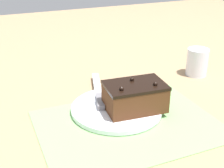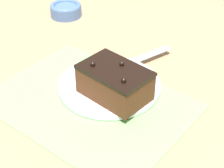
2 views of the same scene
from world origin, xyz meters
name	(u,v)px [view 2 (image 2 of 2)]	position (x,y,z in m)	size (l,w,h in m)	color
ground_plane	(89,103)	(0.00, 0.00, 0.00)	(3.00, 3.00, 0.00)	#9E7F5B
placemat_woven	(89,103)	(0.00, 0.00, 0.00)	(0.46, 0.34, 0.00)	#7AB266
cake_plate	(110,85)	(0.00, -0.08, 0.01)	(0.25, 0.25, 0.01)	white
chocolate_cake	(115,82)	(-0.04, -0.05, 0.05)	(0.17, 0.12, 0.08)	#512D19
serving_knife	(120,65)	(0.02, -0.15, 0.02)	(0.09, 0.25, 0.01)	slate
small_bowl	(66,9)	(0.38, -0.31, 0.02)	(0.10, 0.10, 0.04)	#4C6B9E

